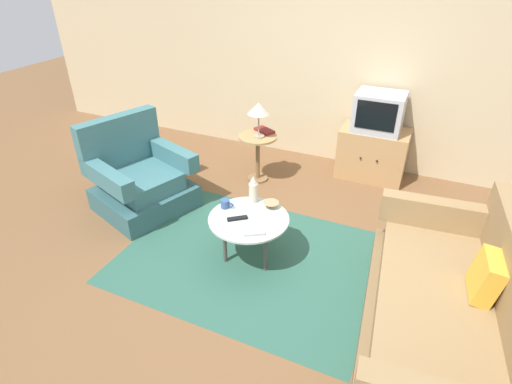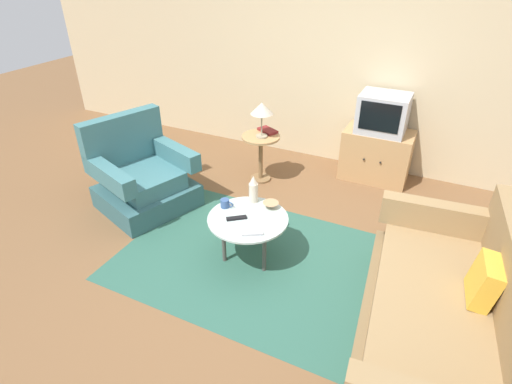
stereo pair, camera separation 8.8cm
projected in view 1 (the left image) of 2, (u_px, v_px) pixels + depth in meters
ground_plane at (265, 259)px, 3.67m from camera, size 16.00×16.00×0.00m
back_wall at (343, 54)px, 4.78m from camera, size 9.00×0.12×2.70m
area_rug at (249, 258)px, 3.69m from camera, size 2.24×1.72×0.00m
armchair at (139, 180)px, 4.29m from camera, size 1.08×1.11×0.95m
couch at (446, 315)px, 2.73m from camera, size 1.10×1.97×0.88m
coffee_table at (249, 222)px, 3.48m from camera, size 0.70×0.70×0.44m
side_table at (258, 149)px, 4.73m from camera, size 0.44×0.44×0.57m
tv_stand at (372, 154)px, 4.86m from camera, size 0.78×0.49×0.60m
television at (379, 112)px, 4.59m from camera, size 0.54×0.45×0.44m
table_lamp at (259, 109)px, 4.46m from camera, size 0.25×0.25×0.40m
vase at (253, 189)px, 3.62m from camera, size 0.08×0.08×0.26m
mug at (226, 204)px, 3.58m from camera, size 0.12×0.08×0.08m
bowl at (271, 205)px, 3.59m from camera, size 0.14×0.14×0.05m
tv_remote_dark at (237, 218)px, 3.44m from camera, size 0.16×0.14×0.02m
tv_remote_silver at (255, 234)px, 3.25m from camera, size 0.17×0.13×0.02m
book at (264, 130)px, 4.75m from camera, size 0.27×0.23×0.03m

